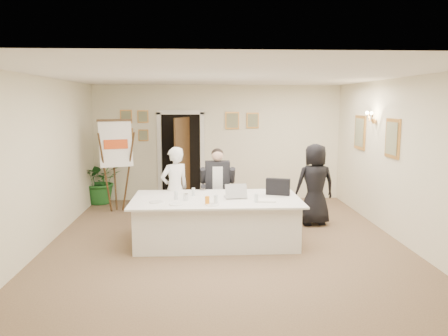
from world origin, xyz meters
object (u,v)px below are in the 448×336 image
seated_man (218,186)px  paper_stack (266,201)px  flip_chart (116,171)px  laptop (235,189)px  conference_table (216,220)px  standing_man (175,189)px  laptop_bag (278,187)px  oj_glass (207,200)px  potted_palm (101,180)px  steel_jug (186,197)px  standing_woman (315,184)px

seated_man → paper_stack: (0.75, -1.42, 0.03)m
flip_chart → paper_stack: flip_chart is taller
laptop → conference_table: bearing=177.9°
standing_man → laptop_bag: standing_man is taller
laptop → oj_glass: size_ratio=2.91×
flip_chart → oj_glass: size_ratio=15.30×
seated_man → standing_man: 0.89m
standing_man → potted_palm: 3.05m
standing_man → oj_glass: (0.58, -1.20, 0.05)m
conference_table → flip_chart: flip_chart is taller
steel_jug → paper_stack: bearing=-6.7°
conference_table → laptop_bag: laptop_bag is taller
seated_man → standing_man: size_ratio=0.96×
standing_man → flip_chart: bearing=-80.9°
conference_table → steel_jug: size_ratio=25.76×
flip_chart → paper_stack: (2.91, -2.54, -0.13)m
laptop_bag → paper_stack: bearing=-100.2°
potted_palm → steel_jug: potted_palm is taller
seated_man → flip_chart: (-2.17, 1.12, 0.16)m
flip_chart → laptop: 3.29m
flip_chart → laptop: bearing=-42.3°
laptop_bag → standing_woman: bearing=61.7°
conference_table → seated_man: (0.06, 1.12, 0.37)m
conference_table → paper_stack: size_ratio=9.59×
laptop → standing_woman: bearing=24.2°
standing_man → paper_stack: bearing=112.7°
standing_man → standing_woman: (2.70, 0.28, 0.01)m
seated_man → standing_woman: standing_woman is taller
standing_woman → seated_man: bearing=-8.9°
standing_man → laptop_bag: (1.83, -0.54, 0.13)m
seated_man → conference_table: bearing=-87.2°
seated_man → steel_jug: bearing=-108.3°
standing_man → standing_woman: size_ratio=0.99×
seated_man → standing_man: (-0.81, -0.37, 0.03)m
flip_chart → potted_palm: (-0.54, 0.87, -0.36)m
potted_palm → laptop: potted_palm is taller
flip_chart → steel_jug: (1.60, -2.39, -0.09)m
seated_man → flip_chart: bearing=158.7°
steel_jug → laptop_bag: bearing=12.5°
laptop_bag → paper_stack: size_ratio=1.40×
laptop → steel_jug: 0.86m
conference_table → seated_man: size_ratio=1.86×
standing_man → steel_jug: size_ratio=14.33×
conference_table → potted_palm: size_ratio=2.53×
standing_woman → paper_stack: size_ratio=5.42×
paper_stack → laptop: bearing=145.2°
seated_man → potted_palm: (-2.71, 2.00, -0.20)m
seated_man → oj_glass: bearing=-92.0°
conference_table → potted_palm: 4.09m
conference_table → steel_jug: (-0.51, -0.15, 0.44)m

